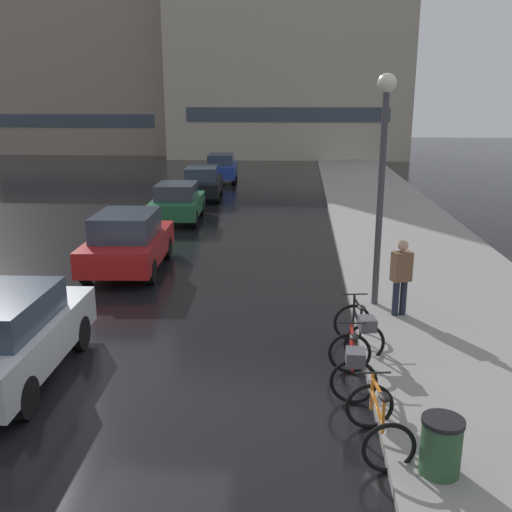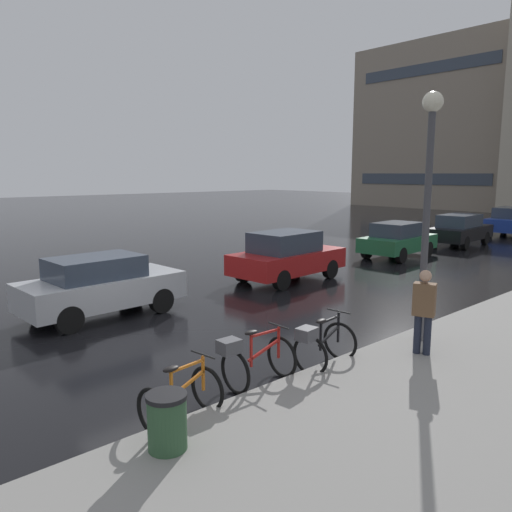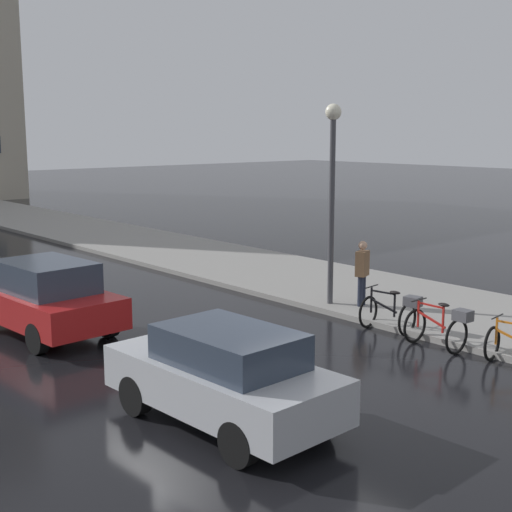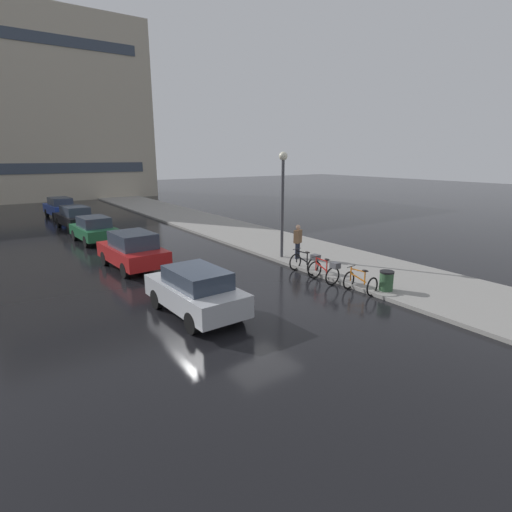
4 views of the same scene
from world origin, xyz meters
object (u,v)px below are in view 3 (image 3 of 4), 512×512
at_px(bicycle_second, 441,326).
at_px(car_red, 45,297).
at_px(car_silver, 224,375).
at_px(bicycle_third, 393,311).
at_px(streetlamp, 332,175).
at_px(pedestrian, 362,272).

bearing_deg(bicycle_second, car_red, 130.95).
xyz_separation_m(bicycle_second, car_silver, (-5.68, -0.04, 0.29)).
height_order(bicycle_second, bicycle_third, bicycle_second).
distance_m(car_silver, streetlamp, 8.01).
bearing_deg(car_red, car_silver, -90.84).
bearing_deg(pedestrian, bicycle_third, -119.37).
relative_size(car_red, streetlamp, 0.82).
bearing_deg(pedestrian, car_silver, -154.98).
relative_size(pedestrian, streetlamp, 0.35).
height_order(bicycle_second, streetlamp, streetlamp).
relative_size(bicycle_third, streetlamp, 0.27).
bearing_deg(bicycle_third, car_red, 139.45).
bearing_deg(car_silver, bicycle_second, 0.37).
height_order(car_silver, car_red, car_red).
xyz_separation_m(bicycle_third, car_red, (-5.84, 5.00, 0.33)).
height_order(car_red, streetlamp, streetlamp).
bearing_deg(bicycle_second, bicycle_third, 79.94).
relative_size(car_silver, car_red, 0.96).
distance_m(bicycle_second, pedestrian, 3.46).
bearing_deg(car_red, streetlamp, -21.89).
xyz_separation_m(car_silver, pedestrian, (6.92, 3.23, 0.21)).
xyz_separation_m(pedestrian, streetlamp, (-0.43, 0.67, 2.38)).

